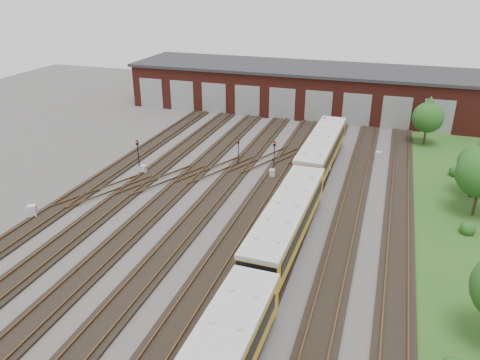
% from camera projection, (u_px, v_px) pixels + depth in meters
% --- Properties ---
extents(ground, '(120.00, 120.00, 0.00)m').
position_uv_depth(ground, '(201.00, 247.00, 34.90)').
color(ground, '#454240').
rests_on(ground, ground).
extents(track_network, '(30.40, 70.00, 0.33)m').
position_uv_depth(track_network, '(201.00, 241.00, 35.41)').
color(track_network, black).
rests_on(track_network, ground).
extents(maintenance_shed, '(51.00, 12.50, 6.35)m').
position_uv_depth(maintenance_shed, '(305.00, 88.00, 68.29)').
color(maintenance_shed, '#561D15').
rests_on(maintenance_shed, ground).
extents(grass_verge, '(8.00, 55.00, 0.05)m').
position_uv_depth(grass_verge, '(463.00, 223.00, 38.15)').
color(grass_verge, '#214A18').
rests_on(grass_verge, ground).
extents(metro_train, '(3.04, 47.11, 3.11)m').
position_uv_depth(metro_train, '(287.00, 222.00, 34.34)').
color(metro_train, black).
rests_on(metro_train, ground).
extents(signal_mast_0, '(0.29, 0.28, 2.89)m').
position_uv_depth(signal_mast_0, '(138.00, 150.00, 48.55)').
color(signal_mast_0, black).
rests_on(signal_mast_0, ground).
extents(signal_mast_1, '(0.24, 0.23, 2.89)m').
position_uv_depth(signal_mast_1, '(238.00, 149.00, 48.80)').
color(signal_mast_1, black).
rests_on(signal_mast_1, ground).
extents(signal_mast_2, '(0.30, 0.29, 3.51)m').
position_uv_depth(signal_mast_2, '(324.00, 128.00, 54.03)').
color(signal_mast_2, black).
rests_on(signal_mast_2, ground).
extents(signal_mast_3, '(0.28, 0.26, 2.91)m').
position_uv_depth(signal_mast_3, '(274.00, 151.00, 48.19)').
color(signal_mast_3, black).
rests_on(signal_mast_3, ground).
extents(relay_cabinet_0, '(0.86, 0.80, 1.14)m').
position_uv_depth(relay_cabinet_0, '(32.00, 212.00, 38.80)').
color(relay_cabinet_0, '#B9BCBE').
rests_on(relay_cabinet_0, ground).
extents(relay_cabinet_1, '(0.59, 0.51, 0.89)m').
position_uv_depth(relay_cabinet_1, '(144.00, 169.00, 47.38)').
color(relay_cabinet_1, '#B9BCBE').
rests_on(relay_cabinet_1, ground).
extents(relay_cabinet_2, '(0.59, 0.51, 0.88)m').
position_uv_depth(relay_cabinet_2, '(272.00, 174.00, 46.44)').
color(relay_cabinet_2, '#B9BCBE').
rests_on(relay_cabinet_2, ground).
extents(relay_cabinet_3, '(0.65, 0.58, 0.92)m').
position_uv_depth(relay_cabinet_3, '(328.00, 167.00, 47.83)').
color(relay_cabinet_3, '#B9BCBE').
rests_on(relay_cabinet_3, ground).
extents(relay_cabinet_4, '(0.69, 0.61, 0.99)m').
position_uv_depth(relay_cabinet_4, '(378.00, 156.00, 50.66)').
color(relay_cabinet_4, '#B9BCBE').
rests_on(relay_cabinet_4, ground).
extents(tree_0, '(3.54, 3.54, 5.86)m').
position_uv_depth(tree_0, '(428.00, 114.00, 54.00)').
color(tree_0, '#302415').
rests_on(tree_0, ground).
extents(tree_1, '(3.43, 3.43, 5.68)m').
position_uv_depth(tree_1, '(479.00, 158.00, 41.41)').
color(tree_1, '#302415').
rests_on(tree_1, ground).
extents(tree_3, '(2.96, 2.96, 4.91)m').
position_uv_depth(tree_3, '(477.00, 165.00, 41.22)').
color(tree_3, '#302415').
rests_on(tree_3, ground).
extents(bush_1, '(1.17, 1.17, 1.17)m').
position_uv_depth(bush_1, '(468.00, 227.00, 36.39)').
color(bush_1, '#1E4714').
rests_on(bush_1, ground).
extents(bush_2, '(1.38, 1.38, 1.38)m').
position_uv_depth(bush_2, '(456.00, 170.00, 46.69)').
color(bush_2, '#1E4714').
rests_on(bush_2, ground).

